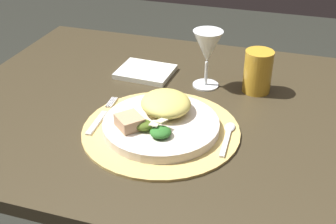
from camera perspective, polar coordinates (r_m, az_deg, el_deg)
The scene contains 11 objects.
dining_table at distance 1.12m, azimuth 3.07°, elevation -7.21°, with size 1.16×0.81×0.72m.
placemat at distance 0.94m, azimuth -0.91°, elevation -2.38°, with size 0.34×0.34×0.01m, color tan.
dinner_plate at distance 0.93m, azimuth -0.92°, elevation -1.72°, with size 0.25×0.25×0.02m, color silver.
pasta_serving at distance 0.95m, azimuth -0.28°, elevation 1.16°, with size 0.12×0.11×0.04m, color #DECE63.
salad_greens at distance 0.89m, azimuth -1.79°, elevation -2.25°, with size 0.09×0.06×0.03m.
bread_piece at distance 0.91m, azimuth -5.03°, elevation -1.28°, with size 0.05×0.05×0.03m, color tan.
fork at distance 0.99m, azimuth -8.72°, elevation -0.64°, with size 0.02×0.16×0.00m.
spoon at distance 0.93m, azimuth 7.83°, elevation -2.80°, with size 0.02×0.13×0.01m.
napkin at distance 1.19m, azimuth -2.94°, elevation 5.26°, with size 0.14×0.12×0.01m, color white.
wine_glass at distance 1.09m, azimuth 5.23°, elevation 8.22°, with size 0.07×0.07×0.15m.
amber_tumbler at distance 1.10m, azimuth 11.61°, elevation 5.18°, with size 0.07×0.07×0.11m, color gold.
Camera 1 is at (0.21, -0.86, 1.24)m, focal length 46.83 mm.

